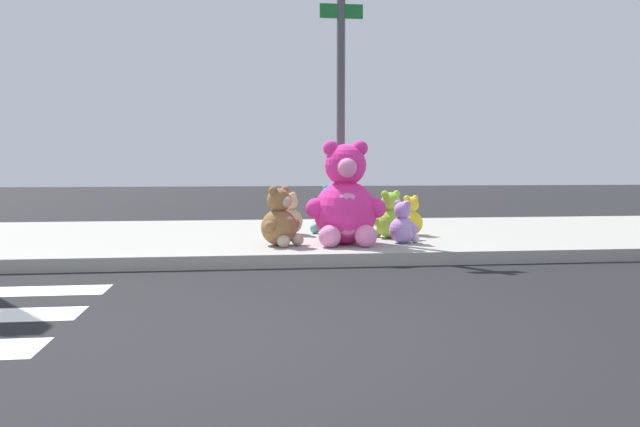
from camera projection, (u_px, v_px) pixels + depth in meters
name	position (u px, v px, depth m)	size (l,w,h in m)	color
ground_plane	(287.00, 351.00, 3.71)	(60.00, 60.00, 0.00)	black
sidewalk	(263.00, 238.00, 8.86)	(28.00, 4.40, 0.15)	#9E9B93
sign_pole	(341.00, 110.00, 8.04)	(0.56, 0.11, 3.20)	#4C4C51
plush_pink_large	(346.00, 203.00, 7.55)	(0.98, 0.87, 1.28)	#F22D93
plush_tan	(289.00, 217.00, 8.66)	(0.43, 0.42, 0.60)	tan
plush_teal	(329.00, 214.00, 8.77)	(0.50, 0.50, 0.70)	teal
plush_lime	(390.00, 219.00, 8.24)	(0.47, 0.45, 0.64)	#8CD133
plush_brown	(280.00, 222.00, 7.44)	(0.51, 0.52, 0.72)	olive
plush_yellow	(410.00, 219.00, 8.61)	(0.39, 0.40, 0.56)	yellow
plush_lavender	(403.00, 226.00, 7.70)	(0.39, 0.38, 0.54)	#B28CD8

